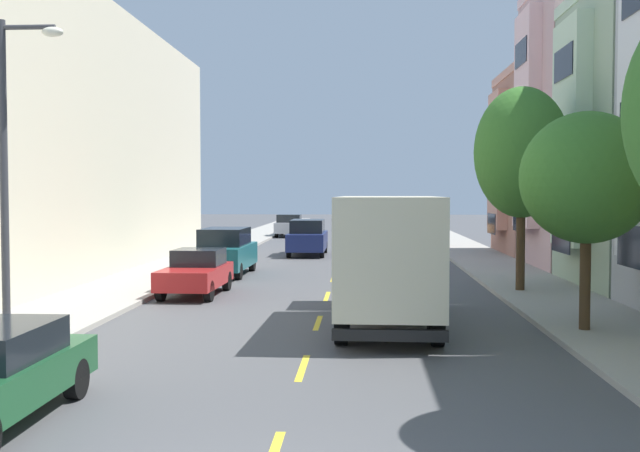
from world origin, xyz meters
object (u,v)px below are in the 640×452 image
at_px(moving_navy_sedan, 308,237).
at_px(parked_suv_charcoal, 410,227).
at_px(parked_hatchback_red, 196,272).
at_px(parked_suv_teal, 225,251).
at_px(parked_wagon_orange, 405,226).
at_px(parked_hatchback_burgundy, 416,236).
at_px(parked_pickup_silver, 290,226).
at_px(street_tree_second, 587,178).
at_px(street_tree_third, 522,153).
at_px(delivery_box_truck, 388,251).
at_px(street_lamp, 11,160).

bearing_deg(moving_navy_sedan, parked_suv_charcoal, 62.35).
relative_size(parked_hatchback_red, parked_suv_teal, 0.84).
relative_size(parked_wagon_orange, moving_navy_sedan, 0.98).
bearing_deg(parked_hatchback_burgundy, parked_suv_teal, -119.74).
height_order(parked_pickup_silver, parked_suv_charcoal, parked_suv_charcoal).
distance_m(street_tree_second, parked_wagon_orange, 41.40).
relative_size(parked_hatchback_red, parked_wagon_orange, 0.86).
height_order(street_tree_second, parked_pickup_silver, street_tree_second).
xyz_separation_m(street_tree_second, parked_wagon_orange, (-1.91, 41.26, -2.91)).
bearing_deg(parked_hatchback_burgundy, street_tree_third, -84.60).
height_order(parked_hatchback_red, moving_navy_sedan, moving_navy_sedan).
bearing_deg(street_tree_second, parked_hatchback_burgundy, 94.01).
bearing_deg(parked_suv_teal, parked_pickup_silver, 89.82).
xyz_separation_m(parked_pickup_silver, parked_suv_charcoal, (8.85, -5.47, 0.16)).
xyz_separation_m(parked_suv_charcoal, parked_wagon_orange, (0.04, 6.97, -0.18)).
relative_size(parked_suv_teal, parked_pickup_silver, 0.91).
bearing_deg(street_tree_second, delivery_box_truck, 165.75).
xyz_separation_m(parked_suv_teal, parked_hatchback_burgundy, (8.92, 15.61, -0.23)).
xyz_separation_m(parked_suv_teal, parked_wagon_orange, (8.97, 28.81, -0.18)).
bearing_deg(moving_navy_sedan, parked_hatchback_red, -98.99).
relative_size(street_tree_third, parked_suv_teal, 1.40).
bearing_deg(parked_suv_charcoal, street_tree_third, -85.88).
distance_m(parked_hatchback_burgundy, moving_navy_sedan, 8.45).
xyz_separation_m(street_tree_second, delivery_box_truck, (-4.60, 1.17, -1.84)).
bearing_deg(parked_hatchback_red, delivery_box_truck, -40.53).
bearing_deg(moving_navy_sedan, street_tree_third, -61.50).
relative_size(street_tree_second, parked_suv_teal, 1.06).
xyz_separation_m(delivery_box_truck, parked_hatchback_red, (-6.12, 5.23, -1.12)).
xyz_separation_m(parked_hatchback_red, parked_hatchback_burgundy, (8.76, 21.65, 0.00)).
relative_size(parked_suv_charcoal, parked_wagon_orange, 1.02).
bearing_deg(street_tree_second, street_lamp, -165.71).
distance_m(street_lamp, parked_suv_teal, 15.95).
bearing_deg(street_tree_third, delivery_box_truck, -127.11).
distance_m(parked_suv_teal, parked_hatchback_burgundy, 17.98).
relative_size(street_tree_second, street_lamp, 0.77).
bearing_deg(street_tree_third, parked_hatchback_burgundy, 95.40).
relative_size(delivery_box_truck, parked_pickup_silver, 1.51).
bearing_deg(street_tree_third, moving_navy_sedan, 118.50).
distance_m(street_tree_second, street_tree_third, 7.32).
bearing_deg(street_tree_second, parked_suv_teal, 131.17).
distance_m(street_lamp, parked_wagon_orange, 45.72).
bearing_deg(parked_pickup_silver, moving_navy_sedan, -81.51).
height_order(street_tree_second, parked_suv_teal, street_tree_second).
distance_m(parked_pickup_silver, moving_navy_sedan, 17.60).
distance_m(parked_wagon_orange, moving_navy_sedan, 19.92).
xyz_separation_m(parked_hatchback_red, parked_pickup_silver, (-0.08, 33.36, 0.07)).
distance_m(delivery_box_truck, parked_hatchback_burgundy, 27.03).
relative_size(parked_suv_teal, moving_navy_sedan, 1.01).
bearing_deg(parked_wagon_orange, parked_suv_charcoal, -90.34).
distance_m(street_tree_third, parked_suv_teal, 12.61).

